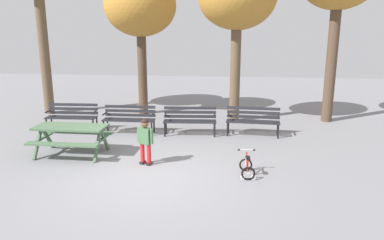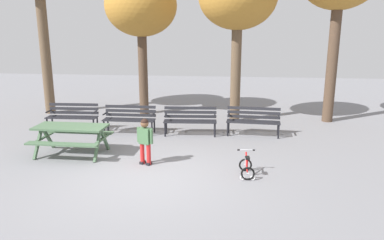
{
  "view_description": "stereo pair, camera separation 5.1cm",
  "coord_description": "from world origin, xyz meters",
  "px_view_note": "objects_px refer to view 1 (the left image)",
  "views": [
    {
      "loc": [
        1.81,
        -7.24,
        3.13
      ],
      "look_at": [
        0.8,
        1.92,
        0.85
      ],
      "focal_mm": 34.07,
      "sensor_mm": 36.0,
      "label": 1
    },
    {
      "loc": [
        1.86,
        -7.23,
        3.13
      ],
      "look_at": [
        0.8,
        1.92,
        0.85
      ],
      "focal_mm": 34.07,
      "sensor_mm": 36.0,
      "label": 2
    }
  ],
  "objects_px": {
    "park_bench_far_left": "(72,115)",
    "park_bench_left": "(129,117)",
    "park_bench_right": "(190,118)",
    "child_standing": "(145,138)",
    "park_bench_far_right": "(253,119)",
    "picnic_table": "(71,133)",
    "kids_bicycle": "(247,167)"
  },
  "relations": [
    {
      "from": "park_bench_far_left",
      "to": "park_bench_left",
      "type": "height_order",
      "value": "same"
    },
    {
      "from": "park_bench_left",
      "to": "park_bench_right",
      "type": "xyz_separation_m",
      "value": [
        1.89,
        0.02,
        0.0
      ]
    },
    {
      "from": "park_bench_right",
      "to": "child_standing",
      "type": "xyz_separation_m",
      "value": [
        -0.76,
        -2.67,
        0.16
      ]
    },
    {
      "from": "park_bench_far_right",
      "to": "park_bench_far_left",
      "type": "bearing_deg",
      "value": -179.39
    },
    {
      "from": "park_bench_left",
      "to": "picnic_table",
      "type": "bearing_deg",
      "value": -112.6
    },
    {
      "from": "picnic_table",
      "to": "park_bench_left",
      "type": "relative_size",
      "value": 1.13
    },
    {
      "from": "park_bench_far_right",
      "to": "kids_bicycle",
      "type": "relative_size",
      "value": 2.81
    },
    {
      "from": "kids_bicycle",
      "to": "park_bench_far_right",
      "type": "bearing_deg",
      "value": 84.96
    },
    {
      "from": "park_bench_right",
      "to": "kids_bicycle",
      "type": "distance_m",
      "value": 3.52
    },
    {
      "from": "park_bench_right",
      "to": "park_bench_far_right",
      "type": "height_order",
      "value": "same"
    },
    {
      "from": "park_bench_right",
      "to": "park_bench_far_right",
      "type": "relative_size",
      "value": 1.0
    },
    {
      "from": "park_bench_far_right",
      "to": "child_standing",
      "type": "xyz_separation_m",
      "value": [
        -2.67,
        -2.82,
        0.16
      ]
    },
    {
      "from": "park_bench_right",
      "to": "park_bench_far_right",
      "type": "xyz_separation_m",
      "value": [
        1.91,
        0.16,
        0.0
      ]
    },
    {
      "from": "picnic_table",
      "to": "park_bench_left",
      "type": "height_order",
      "value": "park_bench_left"
    },
    {
      "from": "park_bench_right",
      "to": "kids_bicycle",
      "type": "relative_size",
      "value": 2.81
    },
    {
      "from": "park_bench_right",
      "to": "picnic_table",
      "type": "bearing_deg",
      "value": -141.87
    },
    {
      "from": "park_bench_left",
      "to": "child_standing",
      "type": "relative_size",
      "value": 1.42
    },
    {
      "from": "park_bench_far_left",
      "to": "park_bench_right",
      "type": "height_order",
      "value": "same"
    },
    {
      "from": "park_bench_right",
      "to": "child_standing",
      "type": "relative_size",
      "value": 1.44
    },
    {
      "from": "park_bench_far_right",
      "to": "child_standing",
      "type": "relative_size",
      "value": 1.44
    },
    {
      "from": "park_bench_left",
      "to": "kids_bicycle",
      "type": "xyz_separation_m",
      "value": [
        3.52,
        -3.08,
        -0.31
      ]
    },
    {
      "from": "park_bench_far_right",
      "to": "park_bench_left",
      "type": "bearing_deg",
      "value": -177.3
    },
    {
      "from": "park_bench_right",
      "to": "park_bench_far_right",
      "type": "bearing_deg",
      "value": 4.7
    },
    {
      "from": "kids_bicycle",
      "to": "picnic_table",
      "type": "bearing_deg",
      "value": 168.43
    },
    {
      "from": "child_standing",
      "to": "kids_bicycle",
      "type": "distance_m",
      "value": 2.47
    },
    {
      "from": "park_bench_far_left",
      "to": "child_standing",
      "type": "bearing_deg",
      "value": -42.25
    },
    {
      "from": "park_bench_right",
      "to": "park_bench_far_left",
      "type": "bearing_deg",
      "value": 178.54
    },
    {
      "from": "picnic_table",
      "to": "park_bench_right",
      "type": "relative_size",
      "value": 1.11
    },
    {
      "from": "park_bench_far_left",
      "to": "kids_bicycle",
      "type": "bearing_deg",
      "value": -30.55
    },
    {
      "from": "picnic_table",
      "to": "child_standing",
      "type": "bearing_deg",
      "value": -12.9
    },
    {
      "from": "park_bench_far_right",
      "to": "child_standing",
      "type": "bearing_deg",
      "value": -133.39
    },
    {
      "from": "kids_bicycle",
      "to": "park_bench_far_left",
      "type": "bearing_deg",
      "value": 149.45
    }
  ]
}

